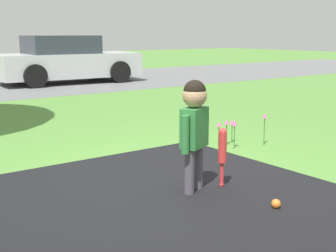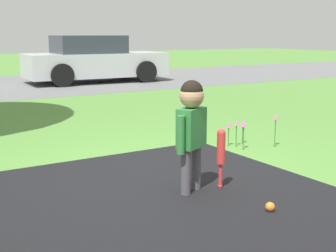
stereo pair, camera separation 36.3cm
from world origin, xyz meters
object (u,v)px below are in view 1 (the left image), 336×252
(baseball_bat, at_px, (222,149))
(parked_car, at_px, (67,61))
(sports_ball, at_px, (276,204))
(child, at_px, (194,120))

(baseball_bat, distance_m, parked_car, 10.12)
(baseball_bat, distance_m, sports_ball, 0.76)
(parked_car, bearing_deg, sports_ball, -102.12)
(sports_ball, bearing_deg, baseball_bat, 88.56)
(child, relative_size, sports_ball, 12.98)
(child, height_order, parked_car, parked_car)
(baseball_bat, xyz_separation_m, parked_car, (2.85, 9.71, 0.27))
(child, bearing_deg, sports_ball, -93.44)
(sports_ball, bearing_deg, parked_car, 74.56)
(baseball_bat, height_order, parked_car, parked_car)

